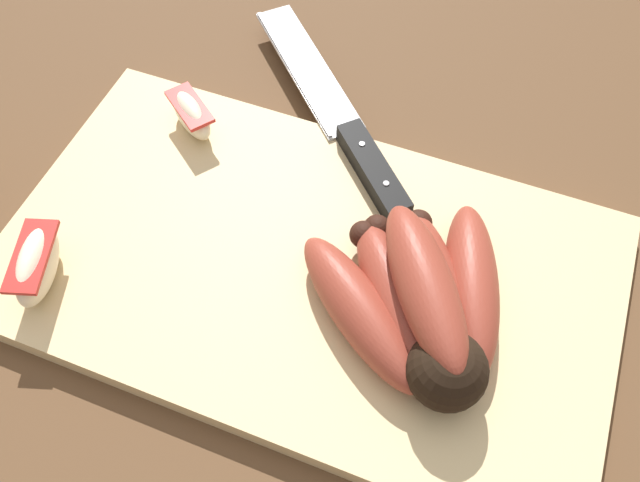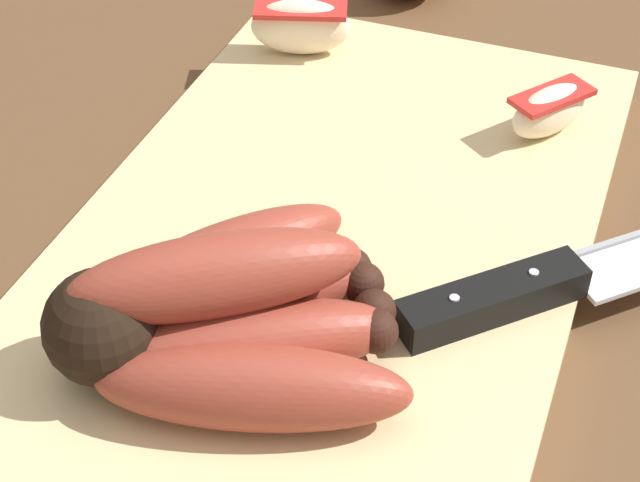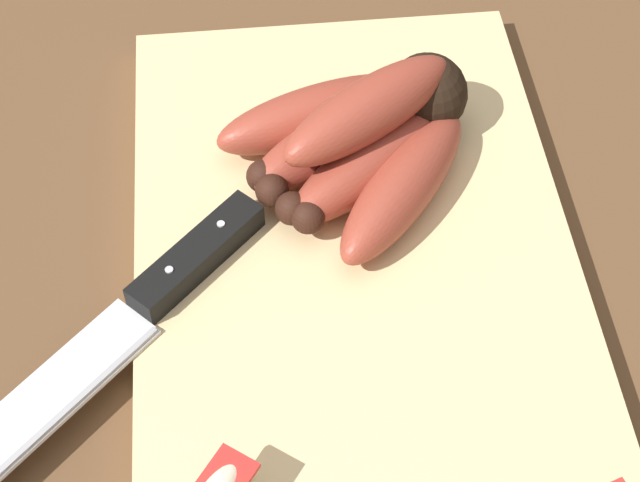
% 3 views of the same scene
% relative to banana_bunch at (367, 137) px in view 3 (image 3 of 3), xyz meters
% --- Properties ---
extents(ground_plane, '(6.00, 6.00, 0.00)m').
position_rel_banana_bunch_xyz_m(ground_plane, '(-0.10, 0.02, -0.05)').
color(ground_plane, brown).
extents(cutting_board, '(0.47, 0.27, 0.02)m').
position_rel_banana_bunch_xyz_m(cutting_board, '(-0.09, 0.01, -0.04)').
color(cutting_board, '#DBBC84').
rests_on(cutting_board, ground_plane).
extents(banana_bunch, '(0.18, 0.18, 0.07)m').
position_rel_banana_bunch_xyz_m(banana_bunch, '(0.00, 0.00, 0.00)').
color(banana_bunch, black).
rests_on(banana_bunch, cutting_board).
extents(chefs_knife, '(0.22, 0.22, 0.02)m').
position_rel_banana_bunch_xyz_m(chefs_knife, '(-0.11, 0.15, -0.02)').
color(chefs_knife, silver).
rests_on(chefs_knife, cutting_board).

